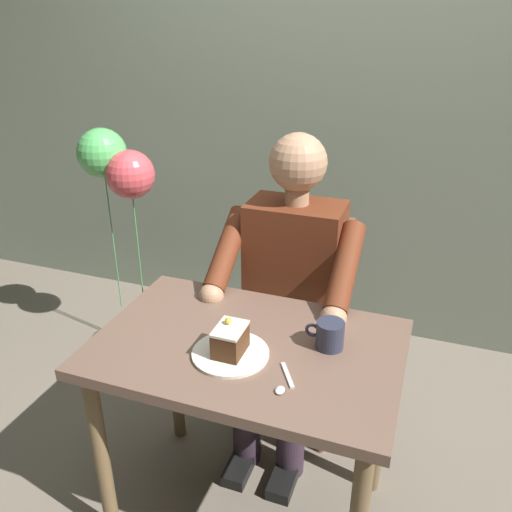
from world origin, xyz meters
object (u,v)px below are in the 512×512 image
object	(u,v)px
balloon_display	(119,185)
dessert_spoon	(283,383)
seated_person	(288,295)
dining_table	(248,371)
cake_slice	(230,340)
coffee_cup	(330,334)
chair	(299,311)

from	to	relation	value
balloon_display	dessert_spoon	bearing A→B (deg)	140.38
seated_person	balloon_display	distance (m)	1.01
dining_table	cake_slice	world-z (taller)	cake_slice
cake_slice	coffee_cup	xyz separation A→B (m)	(-0.26, -0.14, -0.01)
dining_table	dessert_spoon	distance (m)	0.25
chair	dessert_spoon	size ratio (longest dim) A/B	6.42
seated_person	dessert_spoon	bearing A→B (deg)	105.22
balloon_display	coffee_cup	bearing A→B (deg)	149.46
cake_slice	dessert_spoon	distance (m)	0.21
dining_table	cake_slice	distance (m)	0.18
dining_table	chair	world-z (taller)	chair
seated_person	balloon_display	bearing A→B (deg)	-18.45
chair	seated_person	world-z (taller)	seated_person
dining_table	dessert_spoon	size ratio (longest dim) A/B	6.77
dessert_spoon	balloon_display	size ratio (longest dim) A/B	0.12
coffee_cup	balloon_display	xyz separation A→B (m)	(1.17, -0.69, 0.13)
dining_table	cake_slice	xyz separation A→B (m)	(0.03, 0.07, 0.16)
coffee_cup	dessert_spoon	size ratio (longest dim) A/B	0.87
seated_person	coffee_cup	world-z (taller)	seated_person
dining_table	balloon_display	distance (m)	1.23
chair	cake_slice	size ratio (longest dim) A/B	7.91
cake_slice	balloon_display	bearing A→B (deg)	-42.48
chair	balloon_display	bearing A→B (deg)	-8.64
cake_slice	dessert_spoon	world-z (taller)	cake_slice
dining_table	chair	size ratio (longest dim) A/B	1.06
chair	cake_slice	xyz separation A→B (m)	(0.03, 0.69, 0.29)
cake_slice	balloon_display	size ratio (longest dim) A/B	0.10
chair	seated_person	size ratio (longest dim) A/B	0.70
chair	dessert_spoon	bearing A→B (deg)	101.95
chair	cake_slice	world-z (taller)	chair
dining_table	coffee_cup	xyz separation A→B (m)	(-0.24, -0.07, 0.15)
dining_table	seated_person	xyz separation A→B (m)	(0.00, -0.45, 0.04)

